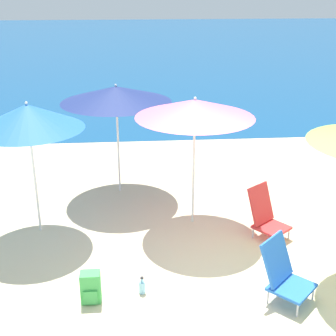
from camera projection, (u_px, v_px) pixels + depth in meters
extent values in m
plane|color=beige|center=(240.00, 280.00, 6.15)|extent=(60.00, 60.00, 0.00)
cube|color=navy|center=(150.00, 43.00, 30.10)|extent=(60.00, 40.00, 0.01)
cylinder|color=white|center=(118.00, 148.00, 8.49)|extent=(0.04, 0.04, 1.70)
cone|color=navy|center=(116.00, 94.00, 8.12)|extent=(1.95, 1.95, 0.28)
sphere|color=white|center=(116.00, 85.00, 8.06)|extent=(0.04, 0.04, 0.04)
cylinder|color=white|center=(194.00, 171.00, 7.35)|extent=(0.04, 0.04, 1.77)
cone|color=pink|center=(195.00, 108.00, 6.97)|extent=(1.81, 1.81, 0.27)
sphere|color=white|center=(195.00, 98.00, 6.91)|extent=(0.04, 0.04, 0.04)
cylinder|color=white|center=(35.00, 182.00, 7.09)|extent=(0.04, 0.04, 1.67)
cone|color=blue|center=(28.00, 117.00, 6.72)|extent=(1.62, 1.62, 0.37)
sphere|color=white|center=(26.00, 103.00, 6.64)|extent=(0.04, 0.04, 0.04)
cylinder|color=silver|center=(274.00, 243.00, 6.88)|extent=(0.02, 0.02, 0.17)
cylinder|color=silver|center=(289.00, 234.00, 7.12)|extent=(0.02, 0.02, 0.17)
cylinder|color=silver|center=(253.00, 233.00, 7.15)|extent=(0.02, 0.02, 0.17)
cylinder|color=silver|center=(268.00, 225.00, 7.38)|extent=(0.02, 0.02, 0.17)
cube|color=red|center=(271.00, 227.00, 7.09)|extent=(0.63, 0.63, 0.04)
cube|color=red|center=(261.00, 204.00, 7.13)|extent=(0.49, 0.45, 0.58)
cylinder|color=silver|center=(297.00, 310.00, 5.45)|extent=(0.02, 0.02, 0.19)
cylinder|color=silver|center=(313.00, 293.00, 5.74)|extent=(0.02, 0.02, 0.19)
cylinder|color=silver|center=(268.00, 297.00, 5.68)|extent=(0.02, 0.02, 0.19)
cylinder|color=silver|center=(284.00, 281.00, 5.98)|extent=(0.02, 0.02, 0.19)
cube|color=blue|center=(291.00, 287.00, 5.67)|extent=(0.67, 0.67, 0.04)
cube|color=blue|center=(277.00, 259.00, 5.70)|extent=(0.52, 0.52, 0.54)
cube|color=#47B756|center=(91.00, 287.00, 5.69)|extent=(0.24, 0.17, 0.40)
cube|color=#47B756|center=(90.00, 298.00, 5.62)|extent=(0.17, 0.03, 0.18)
cylinder|color=#8CCCEA|center=(142.00, 287.00, 5.88)|extent=(0.08, 0.08, 0.16)
cylinder|color=#8CCCEA|center=(142.00, 280.00, 5.84)|extent=(0.04, 0.04, 0.05)
cylinder|color=black|center=(142.00, 278.00, 5.83)|extent=(0.04, 0.04, 0.02)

